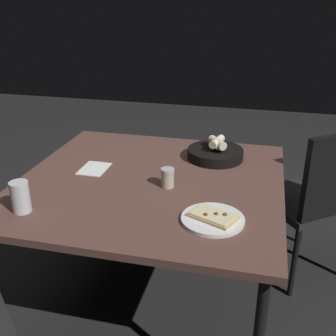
{
  "coord_description": "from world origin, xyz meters",
  "views": [
    {
      "loc": [
        1.58,
        0.46,
        1.52
      ],
      "look_at": [
        -0.04,
        0.07,
        0.79
      ],
      "focal_mm": 43.66,
      "sensor_mm": 36.0,
      "label": 1
    }
  ],
  "objects_px": {
    "pizza_plate": "(213,218)",
    "beer_glass": "(21,198)",
    "dining_table": "(151,190)",
    "pepper_shaker": "(168,179)",
    "chair_far": "(317,195)",
    "bread_basket": "(215,153)"
  },
  "relations": [
    {
      "from": "pepper_shaker",
      "to": "pizza_plate",
      "type": "bearing_deg",
      "value": 43.94
    },
    {
      "from": "bread_basket",
      "to": "pepper_shaker",
      "type": "height_order",
      "value": "bread_basket"
    },
    {
      "from": "bread_basket",
      "to": "dining_table",
      "type": "bearing_deg",
      "value": -38.43
    },
    {
      "from": "dining_table",
      "to": "pepper_shaker",
      "type": "distance_m",
      "value": 0.14
    },
    {
      "from": "pepper_shaker",
      "to": "chair_far",
      "type": "height_order",
      "value": "chair_far"
    },
    {
      "from": "pizza_plate",
      "to": "chair_far",
      "type": "height_order",
      "value": "chair_far"
    },
    {
      "from": "pizza_plate",
      "to": "pepper_shaker",
      "type": "relative_size",
      "value": 2.78
    },
    {
      "from": "beer_glass",
      "to": "chair_far",
      "type": "xyz_separation_m",
      "value": [
        -0.87,
        1.18,
        -0.28
      ]
    },
    {
      "from": "beer_glass",
      "to": "chair_far",
      "type": "height_order",
      "value": "chair_far"
    },
    {
      "from": "pizza_plate",
      "to": "pepper_shaker",
      "type": "xyz_separation_m",
      "value": [
        -0.24,
        -0.23,
        0.03
      ]
    },
    {
      "from": "pizza_plate",
      "to": "bread_basket",
      "type": "xyz_separation_m",
      "value": [
        -0.6,
        -0.07,
        0.02
      ]
    },
    {
      "from": "pizza_plate",
      "to": "bread_basket",
      "type": "bearing_deg",
      "value": -173.26
    },
    {
      "from": "bread_basket",
      "to": "chair_far",
      "type": "distance_m",
      "value": 0.61
    },
    {
      "from": "pizza_plate",
      "to": "chair_far",
      "type": "xyz_separation_m",
      "value": [
        -0.77,
        0.46,
        -0.24
      ]
    },
    {
      "from": "bread_basket",
      "to": "beer_glass",
      "type": "xyz_separation_m",
      "value": [
        0.7,
        -0.64,
        0.02
      ]
    },
    {
      "from": "pizza_plate",
      "to": "beer_glass",
      "type": "bearing_deg",
      "value": -82.12
    },
    {
      "from": "dining_table",
      "to": "chair_far",
      "type": "bearing_deg",
      "value": 121.77
    },
    {
      "from": "dining_table",
      "to": "beer_glass",
      "type": "height_order",
      "value": "beer_glass"
    },
    {
      "from": "pepper_shaker",
      "to": "chair_far",
      "type": "xyz_separation_m",
      "value": [
        -0.53,
        0.69,
        -0.26
      ]
    },
    {
      "from": "bread_basket",
      "to": "pepper_shaker",
      "type": "relative_size",
      "value": 3.29
    },
    {
      "from": "chair_far",
      "to": "pepper_shaker",
      "type": "bearing_deg",
      "value": -52.22
    },
    {
      "from": "pizza_plate",
      "to": "beer_glass",
      "type": "height_order",
      "value": "beer_glass"
    }
  ]
}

